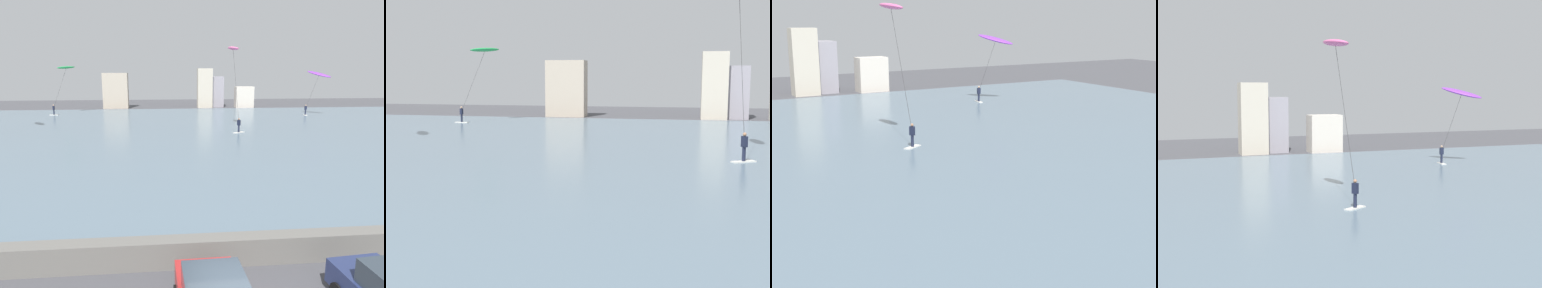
# 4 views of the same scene
# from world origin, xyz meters

# --- Properties ---
(water_bay) EXTENTS (84.00, 52.00, 0.10)m
(water_bay) POSITION_xyz_m (0.00, 30.54, 0.05)
(water_bay) COLOR slate
(water_bay) RESTS_ON ground
(kitesurfer_pink) EXTENTS (1.72, 4.21, 9.65)m
(kitesurfer_pink) POSITION_xyz_m (6.60, 31.77, 8.39)
(kitesurfer_pink) COLOR silver
(kitesurfer_pink) RESTS_ON water_bay
(kitesurfer_purple) EXTENTS (3.56, 3.27, 7.09)m
(kitesurfer_purple) POSITION_xyz_m (22.40, 43.81, 6.04)
(kitesurfer_purple) COLOR silver
(kitesurfer_purple) RESTS_ON water_bay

